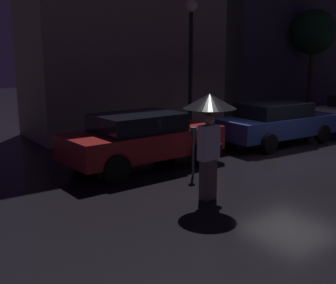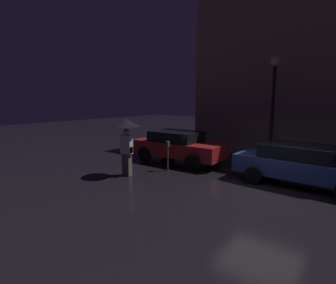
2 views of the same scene
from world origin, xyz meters
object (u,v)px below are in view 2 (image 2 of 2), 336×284
parked_car_blue (301,164)px  street_lamp_near (274,90)px  pedestrian_with_umbrella (126,132)px  parking_meter (168,153)px  parked_car_red (178,146)px

parked_car_blue → street_lamp_near: street_lamp_near is taller
pedestrian_with_umbrella → parking_meter: (0.82, 1.49, -0.94)m
parking_meter → parked_car_red: bearing=109.5°
parked_car_red → parked_car_blue: 5.20m
parked_car_blue → street_lamp_near: size_ratio=0.92×
street_lamp_near → parking_meter: bearing=-127.7°
parking_meter → street_lamp_near: street_lamp_near is taller
parked_car_red → street_lamp_near: street_lamp_near is taller
pedestrian_with_umbrella → street_lamp_near: 6.66m
parked_car_blue → parked_car_red: bearing=-178.9°
parked_car_red → pedestrian_with_umbrella: 3.14m
parked_car_red → parking_meter: size_ratio=3.53×
parked_car_blue → street_lamp_near: 3.92m
parked_car_red → pedestrian_with_umbrella: pedestrian_with_umbrella is taller
parked_car_blue → street_lamp_near: (-1.74, 2.39, 2.57)m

